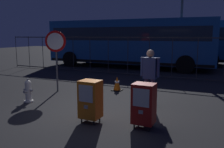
% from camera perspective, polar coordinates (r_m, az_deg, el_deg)
% --- Properties ---
extents(ground_plane, '(60.00, 60.00, 0.00)m').
position_cam_1_polar(ground_plane, '(6.49, -7.07, -9.24)').
color(ground_plane, '#262628').
extents(fire_hydrant, '(0.33, 0.32, 0.75)m').
position_cam_1_polar(fire_hydrant, '(7.79, -19.63, -3.90)').
color(fire_hydrant, silver).
rests_on(fire_hydrant, ground_plane).
extents(newspaper_box_primary, '(0.48, 0.42, 1.02)m').
position_cam_1_polar(newspaper_box_primary, '(5.62, -5.27, -6.09)').
color(newspaper_box_primary, black).
rests_on(newspaper_box_primary, ground_plane).
extents(newspaper_box_secondary, '(0.48, 0.42, 1.02)m').
position_cam_1_polar(newspaper_box_secondary, '(5.30, 7.71, -7.10)').
color(newspaper_box_secondary, black).
rests_on(newspaper_box_secondary, ground_plane).
extents(stop_sign, '(0.71, 0.31, 2.23)m').
position_cam_1_polar(stop_sign, '(8.79, -13.45, 6.09)').
color(stop_sign, '#4C4F54').
rests_on(stop_sign, ground_plane).
extents(pedestrian, '(0.55, 0.22, 1.67)m').
position_cam_1_polar(pedestrian, '(6.74, 9.14, -0.30)').
color(pedestrian, '#382D51').
rests_on(pedestrian, ground_plane).
extents(traffic_cone, '(0.36, 0.36, 0.53)m').
position_cam_1_polar(traffic_cone, '(8.88, 1.24, -2.37)').
color(traffic_cone, black).
rests_on(traffic_cone, ground_plane).
extents(fence_barrier, '(18.03, 0.04, 2.00)m').
position_cam_1_polar(fence_barrier, '(11.76, 8.96, 4.15)').
color(fence_barrier, '#2D2D33').
rests_on(fence_barrier, ground_plane).
extents(bus_near, '(10.60, 3.13, 3.00)m').
position_cam_1_polar(bus_near, '(15.29, 4.14, 8.01)').
color(bus_near, '#19519E').
rests_on(bus_near, ground_plane).
extents(bus_far, '(10.55, 2.95, 3.00)m').
position_cam_1_polar(bus_far, '(18.28, 11.74, 8.06)').
color(bus_far, '#19519E').
rests_on(bus_far, ground_plane).
extents(street_light_near_left, '(0.32, 0.32, 6.30)m').
position_cam_1_polar(street_light_near_left, '(14.56, 16.60, 15.42)').
color(street_light_near_left, '#4C4F54').
rests_on(street_light_near_left, ground_plane).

